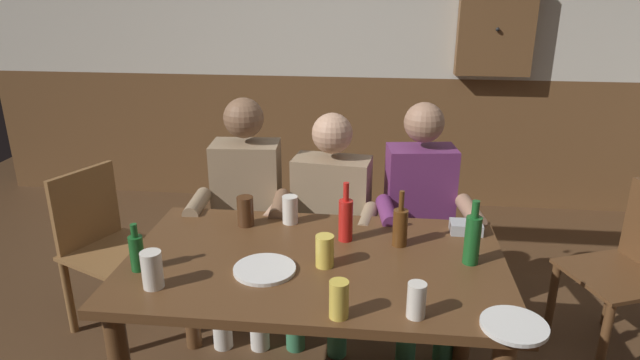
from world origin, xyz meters
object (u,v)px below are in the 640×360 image
bottle_0 (137,252)px  bottle_1 (472,238)px  dining_table (315,283)px  wall_dart_cabinet (496,29)px  pint_glass_2 (416,300)px  person_2 (421,215)px  chair_empty_far_end (631,269)px  pint_glass_1 (339,299)px  chair_empty_near_left (105,245)px  plate_1 (514,326)px  person_0 (245,206)px  pint_glass_4 (325,251)px  condiment_caddy (466,227)px  person_1 (328,215)px  bottle_3 (346,219)px  pint_glass_0 (290,210)px  pint_glass_3 (152,270)px  plate_0 (265,269)px  bottle_2 (400,226)px  pint_glass_5 (245,211)px

bottle_0 → bottle_1: bottle_1 is taller
dining_table → wall_dart_cabinet: size_ratio=2.20×
bottle_0 → pint_glass_2: (1.06, -0.20, -0.02)m
person_2 → chair_empty_far_end: bearing=168.2°
pint_glass_1 → pint_glass_2: pint_glass_1 is taller
chair_empty_near_left → plate_1: size_ratio=4.00×
person_0 → pint_glass_4: person_0 is taller
condiment_caddy → bottle_0: 1.41m
dining_table → person_1: size_ratio=1.30×
dining_table → person_1: 0.68m
person_0 → person_2: (0.93, -0.01, -0.01)m
bottle_3 → pint_glass_2: 0.62m
bottle_3 → pint_glass_0: size_ratio=2.03×
bottle_1 → pint_glass_3: (-1.19, -0.32, -0.04)m
person_0 → chair_empty_far_end: person_0 is taller
pint_glass_0 → pint_glass_3: pint_glass_3 is taller
bottle_1 → pint_glass_0: bottle_1 is taller
pint_glass_0 → pint_glass_1: bearing=-68.8°
condiment_caddy → bottle_3: bearing=-165.9°
plate_0 → pint_glass_3: 0.42m
person_0 → bottle_2: (0.80, -0.51, 0.16)m
dining_table → pint_glass_4: pint_glass_4 is taller
person_0 → chair_empty_near_left: (-0.76, -0.13, -0.21)m
chair_empty_far_end → pint_glass_2: size_ratio=6.99×
bottle_0 → chair_empty_near_left: bearing=126.9°
wall_dart_cabinet → bottle_3: bearing=-113.5°
chair_empty_far_end → pint_glass_4: (-1.46, -0.64, 0.35)m
bottle_1 → bottle_3: 0.53m
bottle_1 → pint_glass_3: bottle_1 is taller
chair_empty_far_end → pint_glass_3: pint_glass_3 is taller
condiment_caddy → pint_glass_3: size_ratio=0.98×
condiment_caddy → bottle_0: bottle_0 is taller
chair_empty_far_end → wall_dart_cabinet: 2.13m
plate_1 → pint_glass_2: bearing=174.8°
plate_1 → pint_glass_5: bearing=147.2°
dining_table → bottle_0: 0.72m
pint_glass_2 → person_1: bearing=110.8°
condiment_caddy → pint_glass_2: bearing=-110.6°
chair_empty_near_left → bottle_3: bearing=99.2°
plate_1 → bottle_0: bearing=170.5°
pint_glass_3 → wall_dart_cabinet: 3.23m
person_0 → person_1: 0.45m
bottle_3 → wall_dart_cabinet: 2.51m
dining_table → person_1: bearing=90.8°
wall_dart_cabinet → pint_glass_4: bearing=-112.7°
pint_glass_0 → pint_glass_1: 0.79m
pint_glass_4 → bottle_0: bearing=-171.2°
dining_table → pint_glass_4: (0.04, -0.05, 0.18)m
plate_0 → bottle_1: 0.83m
chair_empty_far_end → bottle_2: size_ratio=3.55×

